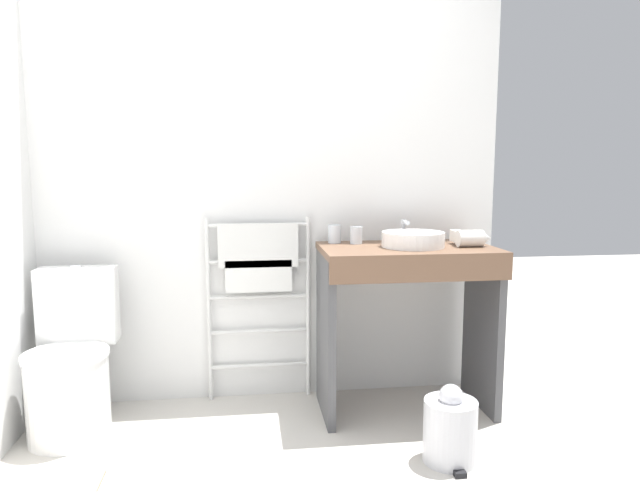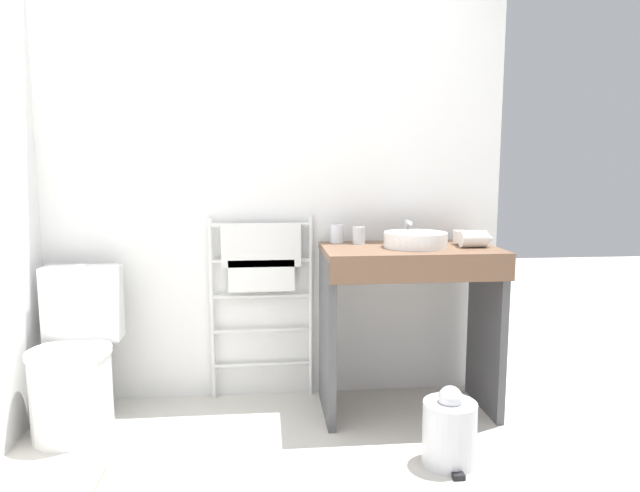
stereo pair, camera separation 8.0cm
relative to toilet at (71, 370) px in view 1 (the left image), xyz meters
The scene contains 10 objects.
wall_back 1.37m from the toilet, 23.06° to the left, with size 2.65×0.12×2.40m, color white.
toilet is the anchor object (origin of this frame).
towel_radiator 1.06m from the toilet, 17.74° to the left, with size 0.58×0.06×1.03m.
vanity_counter 1.72m from the toilet, ahead, with size 0.90×0.54×0.89m.
sink_basin 1.83m from the toilet, ahead, with size 0.33×0.33×0.08m.
faucet 1.85m from the toilet, ahead, with size 0.02×0.10×0.13m.
cup_near_wall 1.49m from the toilet, 10.18° to the left, with size 0.07×0.07×0.10m.
cup_near_edge 1.59m from the toilet, ahead, with size 0.07×0.07×0.09m.
hair_dryer 2.11m from the toilet, ahead, with size 0.18×0.19×0.09m.
trash_bin 1.82m from the toilet, 16.45° to the right, with size 0.24×0.27×0.36m.
Camera 1 is at (-0.10, -1.69, 1.30)m, focal length 32.00 mm.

